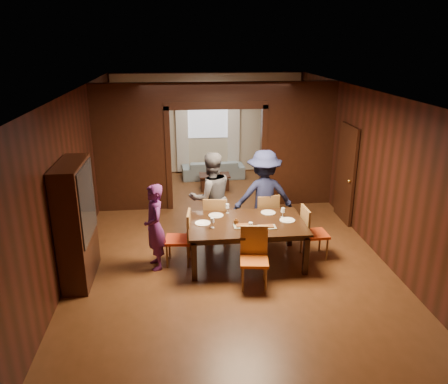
{
  "coord_description": "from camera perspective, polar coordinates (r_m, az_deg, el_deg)",
  "views": [
    {
      "loc": [
        -0.84,
        -8.14,
        3.79
      ],
      "look_at": [
        -0.03,
        -0.4,
        1.05
      ],
      "focal_mm": 35.0,
      "sensor_mm": 36.0,
      "label": 1
    }
  ],
  "objects": [
    {
      "name": "door_right",
      "position": [
        9.73,
        15.66,
        2.31
      ],
      "size": [
        0.06,
        0.9,
        2.1
      ],
      "primitive_type": "cube",
      "color": "black",
      "rests_on": "floor"
    },
    {
      "name": "floor",
      "position": [
        9.02,
        -0.07,
        -5.45
      ],
      "size": [
        9.0,
        9.0,
        0.0
      ],
      "primitive_type": "plane",
      "color": "#543117",
      "rests_on": "ground"
    },
    {
      "name": "plate_far_r",
      "position": [
        8.08,
        5.79,
        -2.69
      ],
      "size": [
        0.27,
        0.27,
        0.01
      ],
      "primitive_type": "cylinder",
      "color": "silver",
      "rests_on": "dining_table"
    },
    {
      "name": "curtain_right",
      "position": [
        12.89,
        1.26,
        8.04
      ],
      "size": [
        0.35,
        0.06,
        2.4
      ],
      "primitive_type": "cube",
      "color": "white",
      "rests_on": "back_wall"
    },
    {
      "name": "plate_far_l",
      "position": [
        7.91,
        -1.06,
        -3.07
      ],
      "size": [
        0.27,
        0.27,
        0.01
      ],
      "primitive_type": "cylinder",
      "color": "silver",
      "rests_on": "dining_table"
    },
    {
      "name": "ceiling",
      "position": [
        8.23,
        -0.08,
        13.19
      ],
      "size": [
        5.5,
        9.0,
        0.02
      ],
      "primitive_type": "cube",
      "color": "silver",
      "rests_on": "room_walls"
    },
    {
      "name": "platter_b",
      "position": [
        7.46,
        5.65,
        -4.52
      ],
      "size": [
        0.3,
        0.2,
        0.04
      ],
      "primitive_type": "cube",
      "color": "gray",
      "rests_on": "dining_table"
    },
    {
      "name": "chair_right",
      "position": [
        8.08,
        11.79,
        -5.17
      ],
      "size": [
        0.46,
        0.46,
        0.97
      ],
      "primitive_type": null,
      "rotation": [
        0.0,
        0.0,
        1.62
      ],
      "color": "#C23A12",
      "rests_on": "floor"
    },
    {
      "name": "coffee_table",
      "position": [
        11.58,
        -1.24,
        1.34
      ],
      "size": [
        0.8,
        0.5,
        0.4
      ],
      "primitive_type": "cube",
      "color": "black",
      "rests_on": "floor"
    },
    {
      "name": "chair_near",
      "position": [
        7.03,
        3.97,
        -8.71
      ],
      "size": [
        0.49,
        0.49,
        0.97
      ],
      "primitive_type": null,
      "rotation": [
        0.0,
        0.0,
        -0.13
      ],
      "color": "#CE5713",
      "rests_on": "floor"
    },
    {
      "name": "chair_left",
      "position": [
        7.74,
        -6.04,
        -5.99
      ],
      "size": [
        0.48,
        0.48,
        0.97
      ],
      "primitive_type": null,
      "rotation": [
        0.0,
        0.0,
        -1.67
      ],
      "color": "red",
      "rests_on": "floor"
    },
    {
      "name": "dining_table",
      "position": [
        7.8,
        2.86,
        -6.55
      ],
      "size": [
        2.03,
        1.26,
        0.76
      ],
      "primitive_type": "cube",
      "color": "black",
      "rests_on": "floor"
    },
    {
      "name": "condiment_jar",
      "position": [
        7.52,
        1.61,
        -3.91
      ],
      "size": [
        0.08,
        0.08,
        0.11
      ],
      "primitive_type": null,
      "color": "#462710",
      "rests_on": "dining_table"
    },
    {
      "name": "room_walls",
      "position": [
        10.31,
        -1.15,
        6.6
      ],
      "size": [
        5.52,
        9.01,
        2.9
      ],
      "color": "black",
      "rests_on": "floor"
    },
    {
      "name": "wineglass_far",
      "position": [
        8.0,
        0.44,
        -2.16
      ],
      "size": [
        0.08,
        0.08,
        0.18
      ],
      "primitive_type": null,
      "color": "silver",
      "rests_on": "dining_table"
    },
    {
      "name": "wineglass_left",
      "position": [
        7.39,
        -1.54,
        -4.05
      ],
      "size": [
        0.08,
        0.08,
        0.18
      ],
      "primitive_type": null,
      "color": "white",
      "rests_on": "dining_table"
    },
    {
      "name": "sofa",
      "position": [
        12.53,
        -1.43,
        3.02
      ],
      "size": [
        1.78,
        0.76,
        0.51
      ],
      "primitive_type": "imported",
      "rotation": [
        0.0,
        0.0,
        3.18
      ],
      "color": "#7C94A2",
      "rests_on": "floor"
    },
    {
      "name": "curtain_left",
      "position": [
        12.79,
        -5.49,
        7.86
      ],
      "size": [
        0.35,
        0.06,
        2.4
      ],
      "primitive_type": "cube",
      "color": "white",
      "rests_on": "back_wall"
    },
    {
      "name": "wineglass_right",
      "position": [
        7.88,
        7.69,
        -2.68
      ],
      "size": [
        0.08,
        0.08,
        0.18
      ],
      "primitive_type": null,
      "color": "white",
      "rests_on": "dining_table"
    },
    {
      "name": "plate_left",
      "position": [
        7.6,
        -2.8,
        -4.07
      ],
      "size": [
        0.27,
        0.27,
        0.01
      ],
      "primitive_type": "cylinder",
      "color": "white",
      "rests_on": "dining_table"
    },
    {
      "name": "chair_far_l",
      "position": [
        8.45,
        -1.14,
        -3.62
      ],
      "size": [
        0.49,
        0.49,
        0.97
      ],
      "primitive_type": null,
      "rotation": [
        0.0,
        0.0,
        3.01
      ],
      "color": "orange",
      "rests_on": "floor"
    },
    {
      "name": "serving_bowl",
      "position": [
        7.74,
        3.87,
        -3.37
      ],
      "size": [
        0.34,
        0.34,
        0.08
      ],
      "primitive_type": "imported",
      "color": "black",
      "rests_on": "dining_table"
    },
    {
      "name": "hutch",
      "position": [
        7.4,
        -18.74,
        -3.85
      ],
      "size": [
        0.4,
        1.2,
        2.0
      ],
      "primitive_type": "cube",
      "color": "black",
      "rests_on": "floor"
    },
    {
      "name": "person_navy",
      "position": [
        8.5,
        5.21,
        -0.51
      ],
      "size": [
        1.19,
        0.71,
        1.82
      ],
      "primitive_type": "imported",
      "rotation": [
        0.0,
        0.0,
        3.17
      ],
      "color": "#181D3E",
      "rests_on": "floor"
    },
    {
      "name": "tumbler",
      "position": [
        7.32,
        3.5,
        -4.5
      ],
      "size": [
        0.07,
        0.07,
        0.14
      ],
      "primitive_type": "cylinder",
      "color": "silver",
      "rests_on": "dining_table"
    },
    {
      "name": "chair_far_r",
      "position": [
        8.66,
        5.3,
        -3.11
      ],
      "size": [
        0.51,
        0.51,
        0.97
      ],
      "primitive_type": null,
      "rotation": [
        0.0,
        0.0,
        3.31
      ],
      "color": "#D14613",
      "rests_on": "floor"
    },
    {
      "name": "plate_near",
      "position": [
        7.3,
        3.6,
        -5.11
      ],
      "size": [
        0.27,
        0.27,
        0.01
      ],
      "primitive_type": "cylinder",
      "color": "white",
      "rests_on": "dining_table"
    },
    {
      "name": "platter_a",
      "position": [
        7.47,
        2.42,
        -4.41
      ],
      "size": [
        0.3,
        0.2,
        0.04
      ],
      "primitive_type": "cube",
      "color": "gray",
      "rests_on": "dining_table"
    },
    {
      "name": "person_purple",
      "position": [
        7.55,
        -9.03,
        -4.55
      ],
      "size": [
        0.49,
        0.62,
        1.51
      ],
      "primitive_type": "imported",
      "rotation": [
        0.0,
        0.0,
        -1.33
      ],
      "color": "#5A2162",
      "rests_on": "floor"
    },
    {
      "name": "person_grey",
      "position": [
        8.41,
        -1.72,
        -0.74
      ],
      "size": [
        1.01,
        0.87,
        1.79
      ],
      "primitive_type": "imported",
      "rotation": [
        0.0,
        0.0,
        3.38
      ],
      "color": "#4F4E55",
      "rests_on": "floor"
    },
    {
      "name": "window_far",
      "position": [
        12.78,
        -2.14,
        9.98
      ],
      "size": [
        1.2,
        0.03,
        1.3
      ],
      "primitive_type": "cube",
      "color": "silver",
      "rests_on": "back_wall"
    },
    {
      "name": "plate_right",
      "position": [
        7.79,
        8.26,
        -3.65
      ],
      "size": [
        0.27,
        0.27,
        0.01
      ],
      "primitive_type": "cylinder",
      "color": "silver",
      "rests_on": "dining_table"
    }
  ]
}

